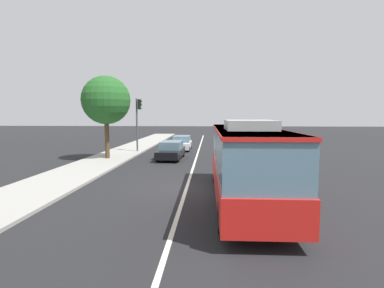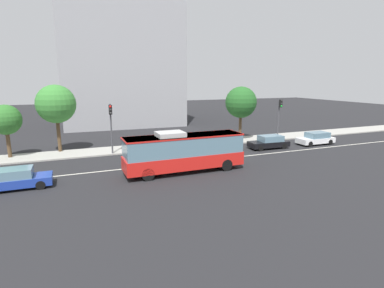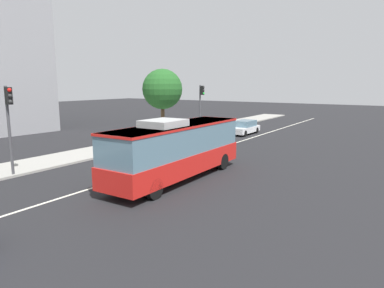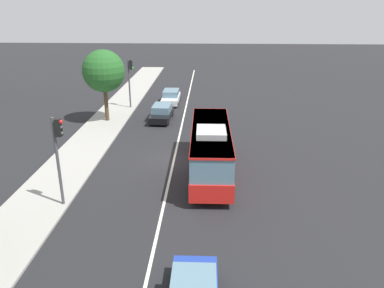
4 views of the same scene
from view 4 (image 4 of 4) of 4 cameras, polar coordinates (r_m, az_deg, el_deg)
The scene contains 9 objects.
ground_plane at distance 27.86m, azimuth -2.70°, elevation -2.31°, with size 160.00×160.00×0.00m, color black.
sidewalk_kerb at distance 29.34m, azimuth -16.77°, elevation -1.85°, with size 80.00×3.69×0.14m, color #9E9B93.
lane_centre_line at distance 27.85m, azimuth -2.70°, elevation -2.30°, with size 76.00×0.16×0.01m, color silver.
transit_bus at distance 25.06m, azimuth 2.80°, elevation -0.53°, with size 10.03×2.61×3.46m.
sedan_white at distance 43.15m, azimuth -3.16°, elevation 7.04°, with size 4.50×1.83×1.46m.
sedan_black at distance 36.96m, azimuth -4.54°, elevation 4.67°, with size 4.57×1.99×1.46m.
traffic_light_near_corner at distance 40.82m, azimuth -9.21°, elevation 10.09°, with size 0.32×0.62×5.20m.
traffic_light_mid_block at distance 21.46m, azimuth -19.29°, elevation -0.42°, with size 0.33×0.62×5.20m.
street_tree_kerbside_left at distance 36.35m, azimuth -13.06°, elevation 10.54°, with size 3.86×3.86×6.76m.
Camera 4 is at (-25.54, -2.44, 10.85)m, focal length 35.72 mm.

